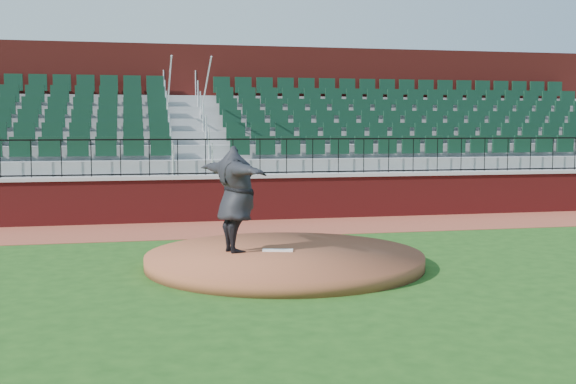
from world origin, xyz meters
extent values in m
plane|color=#1C4513|center=(0.00, 0.00, 0.00)|extent=(90.00, 90.00, 0.00)
cube|color=brown|center=(0.00, 5.40, 0.01)|extent=(34.00, 3.20, 0.01)
cube|color=maroon|center=(0.00, 7.00, 0.60)|extent=(34.00, 0.35, 1.20)
cube|color=#B7B7B7|center=(0.00, 7.00, 1.25)|extent=(34.00, 0.45, 0.10)
cube|color=maroon|center=(0.00, 12.52, 2.75)|extent=(34.00, 0.50, 5.50)
cylinder|color=brown|center=(-0.34, 0.23, 0.12)|extent=(5.30, 5.30, 0.25)
cube|color=white|center=(-0.43, 0.44, 0.27)|extent=(0.60, 0.29, 0.04)
imported|color=black|center=(-1.24, 0.53, 1.27)|extent=(1.45, 2.60, 2.05)
camera|label=1|loc=(-3.15, -12.94, 2.67)|focal=44.51mm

